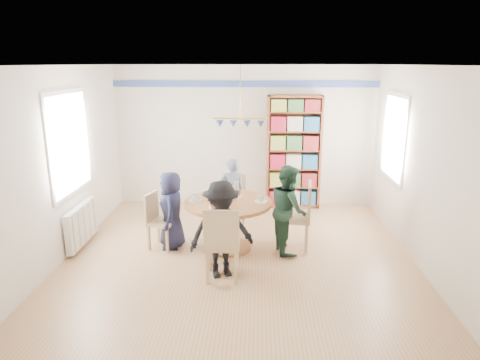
# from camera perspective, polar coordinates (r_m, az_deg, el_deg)

# --- Properties ---
(ground) EXTENTS (5.00, 5.00, 0.00)m
(ground) POSITION_cam_1_polar(r_m,az_deg,el_deg) (6.33, -0.16, -10.18)
(ground) COLOR tan
(room_shell) EXTENTS (5.00, 5.00, 5.00)m
(room_shell) POSITION_cam_1_polar(r_m,az_deg,el_deg) (6.68, -2.07, 6.05)
(room_shell) COLOR white
(room_shell) RESTS_ON ground
(radiator) EXTENTS (0.12, 1.00, 0.60)m
(radiator) POSITION_cam_1_polar(r_m,az_deg,el_deg) (6.99, -20.34, -5.53)
(radiator) COLOR silver
(radiator) RESTS_ON ground
(dining_table) EXTENTS (1.30, 1.30, 0.75)m
(dining_table) POSITION_cam_1_polar(r_m,az_deg,el_deg) (6.39, -1.58, -4.51)
(dining_table) COLOR #985631
(dining_table) RESTS_ON ground
(chair_left) EXTENTS (0.46, 0.46, 0.85)m
(chair_left) POSITION_cam_1_polar(r_m,az_deg,el_deg) (6.60, -10.92, -4.97)
(chair_left) COLOR tan
(chair_left) RESTS_ON ground
(chair_right) EXTENTS (0.51, 0.51, 1.04)m
(chair_right) POSITION_cam_1_polar(r_m,az_deg,el_deg) (6.44, 8.10, -4.38)
(chair_right) COLOR tan
(chair_right) RESTS_ON ground
(chair_far) EXTENTS (0.39, 0.39, 0.88)m
(chair_far) POSITION_cam_1_polar(r_m,az_deg,el_deg) (7.34, -0.77, -2.46)
(chair_far) COLOR tan
(chair_far) RESTS_ON ground
(chair_near) EXTENTS (0.45, 0.45, 1.00)m
(chair_near) POSITION_cam_1_polar(r_m,az_deg,el_deg) (5.46, -2.42, -8.13)
(chair_near) COLOR tan
(chair_near) RESTS_ON ground
(person_left) EXTENTS (0.45, 0.62, 1.18)m
(person_left) POSITION_cam_1_polar(r_m,az_deg,el_deg) (6.51, -9.12, -3.99)
(person_left) COLOR #171A33
(person_left) RESTS_ON ground
(person_right) EXTENTS (0.61, 0.72, 1.31)m
(person_right) POSITION_cam_1_polar(r_m,az_deg,el_deg) (6.32, 6.44, -3.88)
(person_right) COLOR #1A3526
(person_right) RESTS_ON ground
(person_far) EXTENTS (0.51, 0.40, 1.22)m
(person_far) POSITION_cam_1_polar(r_m,az_deg,el_deg) (7.18, -1.11, -1.81)
(person_far) COLOR gray
(person_far) RESTS_ON ground
(person_near) EXTENTS (0.96, 0.75, 1.30)m
(person_near) POSITION_cam_1_polar(r_m,az_deg,el_deg) (5.55, -2.50, -6.63)
(person_near) COLOR black
(person_near) RESTS_ON ground
(bookshelf) EXTENTS (1.03, 0.31, 2.15)m
(bookshelf) POSITION_cam_1_polar(r_m,az_deg,el_deg) (8.24, 7.16, 3.56)
(bookshelf) COLOR brown
(bookshelf) RESTS_ON ground
(tableware) EXTENTS (1.17, 1.17, 0.31)m
(tableware) POSITION_cam_1_polar(r_m,az_deg,el_deg) (6.33, -1.81, -2.20)
(tableware) COLOR white
(tableware) RESTS_ON dining_table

